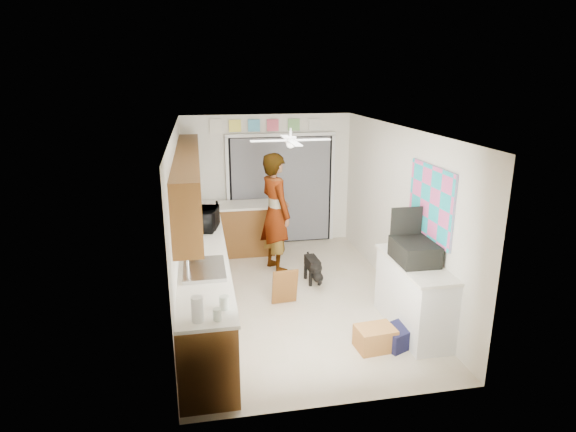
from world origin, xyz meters
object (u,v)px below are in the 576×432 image
microwave (204,219)px  paper_towel_roll (197,309)px  navy_crate (397,337)px  man (276,213)px  cardboard_box (375,338)px  soap_bottle (198,231)px  dog (312,269)px  suitcase (414,252)px

microwave → paper_towel_roll: microwave is taller
navy_crate → man: man is taller
paper_towel_roll → cardboard_box: bearing=17.5°
soap_bottle → paper_towel_roll: soap_bottle is taller
paper_towel_roll → microwave: bearing=87.6°
man → soap_bottle: bearing=111.1°
cardboard_box → dog: size_ratio=0.78×
cardboard_box → navy_crate: 0.30m
suitcase → paper_towel_roll: bearing=-157.9°
suitcase → dog: bearing=119.6°
microwave → soap_bottle: soap_bottle is taller
cardboard_box → microwave: bearing=131.3°
paper_towel_roll → navy_crate: size_ratio=0.64×
soap_bottle → navy_crate: bearing=-34.5°
suitcase → soap_bottle: bearing=156.0°
dog → cardboard_box: bearing=-84.6°
paper_towel_roll → navy_crate: (2.37, 0.67, -0.95)m
paper_towel_roll → man: 3.58m
paper_towel_roll → dog: bearing=56.6°
microwave → man: 1.26m
cardboard_box → dog: bearing=98.2°
man → cardboard_box: bearing=177.5°
microwave → dog: microwave is taller
soap_bottle → paper_towel_roll: bearing=-90.8°
suitcase → microwave: bearing=145.3°
soap_bottle → cardboard_box: (2.05, -1.63, -0.96)m
cardboard_box → man: (-0.78, 2.68, 0.86)m
man → paper_towel_roll: bearing=140.0°
microwave → navy_crate: microwave is taller
dog → navy_crate: bearing=-76.6°
paper_towel_roll → cardboard_box: size_ratio=0.56×
navy_crate → man: 3.01m
man → suitcase: bearing=-167.3°
microwave → paper_towel_roll: 2.89m
paper_towel_roll → cardboard_box: (2.08, 0.66, -0.93)m
microwave → soap_bottle: (-0.09, -0.60, 0.01)m
microwave → man: man is taller
navy_crate → dog: dog is taller
dog → suitcase: bearing=-64.1°
soap_bottle → paper_towel_roll: (-0.03, -2.28, -0.04)m
suitcase → cardboard_box: bearing=-146.7°
cardboard_box → man: man is taller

